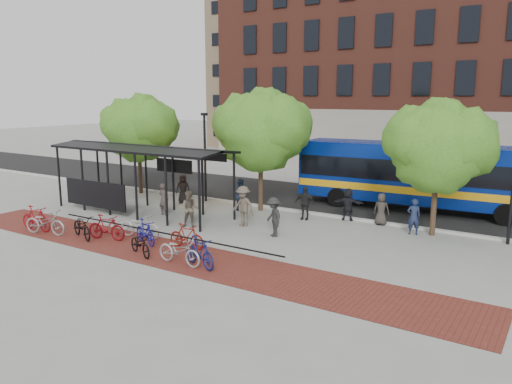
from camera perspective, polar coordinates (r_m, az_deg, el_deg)
The scene contains 32 objects.
ground at distance 22.69m, azimuth 2.49°, elevation -4.61°, with size 160.00×160.00×0.00m, color #9E9E99.
asphalt_street at distance 29.68m, azimuth 10.32°, elevation -1.05°, with size 160.00×8.00×0.01m, color black.
curb at distance 26.10m, azimuth 6.94°, elevation -2.47°, with size 160.00×0.25×0.12m, color #B7B7B2.
brick_strip at distance 19.97m, azimuth -9.90°, elevation -6.93°, with size 24.00×3.00×0.01m, color maroon.
bike_rack_rail at distance 21.45m, azimuth -10.83°, elevation -5.72°, with size 12.00×0.05×0.95m, color black.
building_tower at distance 65.40m, azimuth 8.55°, elevation 18.66°, with size 22.00×22.00×30.00m, color #7A664C.
bus_shelter at distance 26.73m, azimuth -13.25°, elevation 4.04°, with size 10.60×3.07×3.60m.
tree_a at distance 31.98m, azimuth -13.14°, elevation 7.36°, with size 4.90×4.00×6.18m.
tree_b at distance 26.28m, azimuth 0.78°, elevation 7.41°, with size 5.15×4.20×6.47m.
tree_c at distance 22.86m, azimuth 20.34°, elevation 5.19°, with size 4.66×3.80×5.92m.
lamp_post_left at distance 29.00m, azimuth -5.85°, elevation 4.29°, with size 0.35×0.20×5.12m.
bus at distance 28.06m, azimuth 18.50°, elevation 2.11°, with size 13.33×3.72×3.56m.
bike_1 at distance 24.88m, azimuth -23.85°, elevation -2.78°, with size 0.54×1.92×1.15m, color maroon.
bike_2 at distance 24.07m, azimuth -22.95°, elevation -3.22°, with size 0.73×2.10×1.10m, color #949496.
bike_4 at distance 22.88m, azimuth -19.26°, elevation -3.76°, with size 0.68×1.95×1.03m, color black.
bike_5 at distance 22.28m, azimuth -16.71°, elevation -3.90°, with size 0.52×1.83×1.10m, color maroon.
bike_6 at distance 22.28m, azimuth -13.12°, elevation -3.79°, with size 0.69×1.99×1.05m, color #B5B5B8.
bike_7 at distance 21.25m, azimuth -12.54°, elevation -4.49°, with size 0.49×1.73×1.04m, color navy.
bike_8 at distance 19.86m, azimuth -13.08°, elevation -5.80°, with size 0.60×1.72×0.91m, color black.
bike_9 at distance 20.39m, azimuth -7.93°, elevation -5.02°, with size 0.47×1.68×1.01m, color maroon.
bike_10 at distance 18.52m, azimuth -8.75°, elevation -6.63°, with size 0.70×2.00×1.05m, color #ABABAD.
bike_11 at distance 18.14m, azimuth -6.48°, elevation -6.85°, with size 0.52×1.85×1.11m, color navy.
pedestrian_0 at distance 28.94m, azimuth -8.33°, elevation 0.38°, with size 0.82×0.53×1.67m, color black.
pedestrian_1 at distance 26.12m, azimuth -10.52°, elevation -0.80°, with size 0.62×0.40×1.69m, color #443A37.
pedestrian_2 at distance 26.81m, azimuth -1.85°, elevation -0.29°, with size 0.83×0.65×1.72m, color #1A273D.
pedestrian_3 at distance 23.48m, azimuth -1.48°, elevation -1.64°, with size 1.25×0.72×1.93m, color brown.
pedestrian_4 at distance 24.90m, azimuth 5.60°, elevation -1.25°, with size 0.99×0.41×1.68m, color black.
pedestrian_5 at distance 25.04m, azimuth 10.47°, elevation -1.38°, with size 1.51×0.48×1.63m, color black.
pedestrian_6 at distance 24.48m, azimuth 14.14°, elevation -1.92°, with size 0.75×0.49×1.54m, color #38312D.
pedestrian_7 at distance 23.20m, azimuth 17.58°, elevation -2.69°, with size 0.59×0.39×1.63m, color #1F2848.
pedestrian_8 at distance 23.47m, azimuth -7.55°, elevation -1.97°, with size 0.85×0.66×1.75m, color brown.
pedestrian_9 at distance 21.80m, azimuth 2.03°, elevation -2.87°, with size 1.13×0.65×1.75m, color #262626.
Camera 1 is at (11.01, -18.89, 6.07)m, focal length 35.00 mm.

